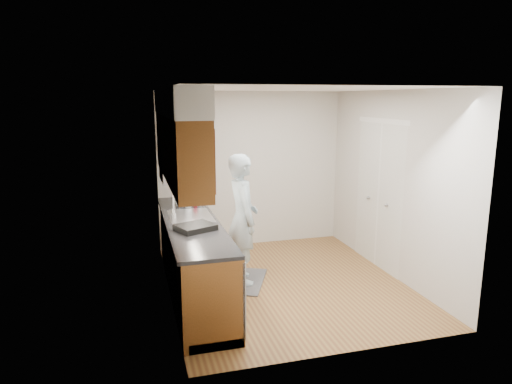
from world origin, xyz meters
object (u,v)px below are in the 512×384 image
(person, at_px, (242,210))
(soap_bottle_a, at_px, (188,197))
(steel_can, at_px, (200,203))
(soap_bottle_c, at_px, (179,200))
(soap_bottle_b, at_px, (184,197))
(dish_rack, at_px, (195,227))
(soda_can, at_px, (196,202))

(person, xyz_separation_m, soap_bottle_a, (-0.63, 0.50, 0.11))
(steel_can, bearing_deg, soap_bottle_c, 148.87)
(soap_bottle_b, distance_m, steel_can, 0.29)
(soap_bottle_c, bearing_deg, soap_bottle_a, -44.30)
(dish_rack, bearing_deg, soap_bottle_b, 65.33)
(person, height_order, soap_bottle_c, person)
(soap_bottle_a, xyz_separation_m, steel_can, (0.15, -0.05, -0.08))
(soap_bottle_a, distance_m, steel_can, 0.18)
(dish_rack, bearing_deg, soap_bottle_c, 69.14)
(steel_can, bearing_deg, dish_rack, -101.33)
(person, distance_m, soap_bottle_c, 0.96)
(soda_can, distance_m, steel_can, 0.08)
(soda_can, height_order, dish_rack, soda_can)
(soap_bottle_a, distance_m, dish_rack, 1.11)
(person, distance_m, soda_can, 0.74)
(soap_bottle_c, height_order, dish_rack, soap_bottle_c)
(person, xyz_separation_m, soap_bottle_c, (-0.74, 0.61, 0.04))
(soap_bottle_c, bearing_deg, dish_rack, -87.66)
(soap_bottle_b, bearing_deg, soap_bottle_a, -81.34)
(soap_bottle_c, xyz_separation_m, steel_can, (0.26, -0.16, -0.02))
(soap_bottle_a, height_order, soap_bottle_b, soap_bottle_a)
(person, bearing_deg, steel_can, 46.43)
(soap_bottle_b, xyz_separation_m, steel_can, (0.18, -0.23, -0.04))
(soap_bottle_a, height_order, soda_can, soap_bottle_a)
(soap_bottle_b, height_order, soap_bottle_c, soap_bottle_b)
(soap_bottle_b, xyz_separation_m, dish_rack, (-0.03, -1.29, -0.08))
(soap_bottle_b, relative_size, dish_rack, 0.54)
(soda_can, bearing_deg, soap_bottle_c, 155.61)
(soap_bottle_b, distance_m, dish_rack, 1.29)
(person, height_order, dish_rack, person)
(person, distance_m, soap_bottle_a, 0.81)
(soap_bottle_a, bearing_deg, soap_bottle_b, 98.66)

